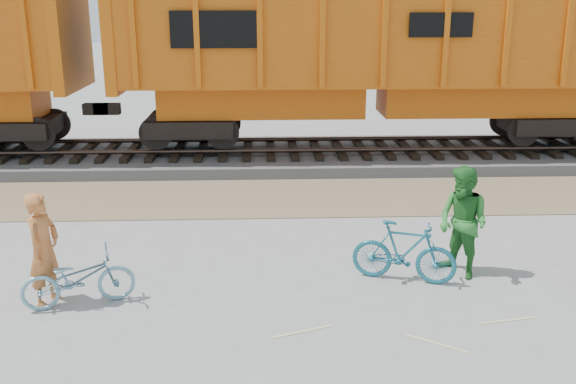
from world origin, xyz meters
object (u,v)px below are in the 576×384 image
bicycle_teal (404,252)px  hopper_car_center (373,54)px  person_man (463,222)px  person_solo (44,249)px  bicycle_blue (78,278)px

bicycle_teal → hopper_car_center: bearing=13.5°
bicycle_teal → person_man: 1.10m
hopper_car_center → person_solo: size_ratio=7.96×
bicycle_teal → person_solo: person_solo is taller
hopper_car_center → person_man: hopper_car_center is taller
hopper_car_center → person_man: size_ratio=7.46×
bicycle_blue → person_solo: bearing=61.7°
bicycle_blue → hopper_car_center: bearing=-50.7°
hopper_car_center → bicycle_blue: bearing=-123.6°
bicycle_blue → person_solo: 0.67m
bicycle_blue → person_solo: person_solo is taller
bicycle_teal → person_solo: size_ratio=0.97×
bicycle_blue → person_man: person_man is taller
hopper_car_center → bicycle_blue: size_ratio=8.40×
person_solo → person_man: 6.64m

